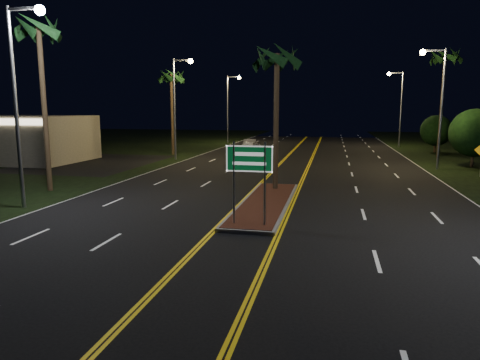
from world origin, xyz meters
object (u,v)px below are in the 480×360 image
(palm_left_near, at_px, (39,31))
(car_near, at_px, (249,147))
(highway_sign, at_px, (249,167))
(palm_median, at_px, (277,58))
(streetlight_right_far, at_px, (398,100))
(streetlight_left_far, at_px, (230,101))
(commercial_building, at_px, (1,138))
(streetlight_left_mid, at_px, (178,97))
(shrub_far, at_px, (436,131))
(palm_left_far, at_px, (171,77))
(palm_right_far, at_px, (445,58))
(median_island, at_px, (266,203))
(shrub_mid, at_px, (475,133))
(streetlight_left_near, at_px, (21,84))
(car_far, at_px, (250,144))
(streetlight_right_mid, at_px, (437,94))

(palm_left_near, bearing_deg, car_near, 70.80)
(highway_sign, bearing_deg, palm_median, 90.00)
(streetlight_right_far, bearing_deg, streetlight_left_far, 174.62)
(commercial_building, xyz_separation_m, streetlight_left_far, (15.39, 24.01, 3.65))
(streetlight_left_mid, xyz_separation_m, shrub_far, (24.41, 12.00, -3.32))
(highway_sign, xyz_separation_m, palm_left_near, (-12.50, 5.20, 6.28))
(palm_left_far, distance_m, palm_right_far, 25.72)
(palm_left_near, height_order, car_near, palm_left_near)
(palm_left_near, bearing_deg, median_island, -4.57)
(streetlight_right_far, relative_size, shrub_far, 2.27)
(streetlight_right_far, bearing_deg, shrub_mid, -79.34)
(palm_left_far, distance_m, shrub_far, 28.30)
(streetlight_left_far, xyz_separation_m, palm_left_far, (-2.19, -16.00, 2.09))
(palm_left_near, xyz_separation_m, palm_right_far, (25.30, 22.00, 0.46))
(highway_sign, height_order, shrub_mid, shrub_mid)
(streetlight_left_near, xyz_separation_m, palm_median, (10.61, 6.50, 1.62))
(commercial_building, relative_size, palm_left_near, 1.53)
(palm_left_near, distance_m, car_far, 27.44)
(highway_sign, bearing_deg, streetlight_left_near, 173.53)
(palm_left_near, bearing_deg, shrub_far, 46.79)
(median_island, relative_size, streetlight_right_far, 1.14)
(streetlight_right_mid, height_order, shrub_mid, streetlight_right_mid)
(palm_right_far, distance_m, car_far, 20.77)
(median_island, relative_size, shrub_mid, 2.22)
(streetlight_left_near, height_order, car_far, streetlight_left_near)
(palm_left_far, relative_size, shrub_mid, 1.90)
(median_island, distance_m, palm_left_far, 25.76)
(streetlight_left_mid, xyz_separation_m, palm_left_near, (-1.89, -16.00, 3.02))
(streetlight_left_near, xyz_separation_m, car_far, (4.73, 29.42, -4.90))
(palm_median, bearing_deg, commercial_building, 159.95)
(highway_sign, height_order, palm_right_far, palm_right_far)
(shrub_far, bearing_deg, palm_left_near, -133.21)
(streetlight_right_mid, bearing_deg, palm_left_far, 165.63)
(commercial_building, distance_m, shrub_mid, 40.21)
(median_island, bearing_deg, commercial_building, 153.45)
(car_far, bearing_deg, streetlight_right_far, 18.14)
(streetlight_left_mid, distance_m, palm_left_far, 5.01)
(streetlight_left_mid, relative_size, car_near, 1.80)
(streetlight_right_far, distance_m, palm_left_near, 41.22)
(palm_left_near, xyz_separation_m, palm_left_far, (-0.30, 20.00, -0.93))
(palm_median, height_order, car_far, palm_median)
(palm_left_far, bearing_deg, streetlight_right_far, 30.88)
(streetlight_left_near, relative_size, palm_left_near, 0.92)
(car_near, bearing_deg, highway_sign, -72.83)
(streetlight_left_far, xyz_separation_m, palm_left_near, (-1.89, -36.00, 3.02))
(median_island, xyz_separation_m, palm_right_far, (12.80, 23.00, 9.06))
(streetlight_left_mid, xyz_separation_m, streetlight_left_far, (0.00, 20.00, 0.00))
(commercial_building, xyz_separation_m, palm_median, (26.00, -9.49, 5.27))
(highway_sign, xyz_separation_m, streetlight_right_mid, (10.61, 19.20, 3.25))
(median_island, xyz_separation_m, streetlight_left_far, (-10.61, 37.00, 5.57))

